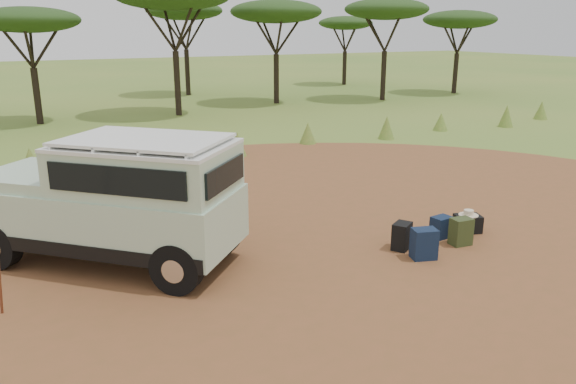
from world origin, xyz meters
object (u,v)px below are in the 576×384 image
backpack_black (402,236)px  hard_case (468,224)px  duffel_navy (441,227)px  backpack_navy (424,244)px  safari_vehicle (115,203)px  backpack_olive (461,232)px

backpack_black → hard_case: backpack_black is taller
duffel_navy → backpack_black: bearing=-179.6°
backpack_black → duffel_navy: bearing=-25.0°
backpack_navy → hard_case: size_ratio=1.11×
safari_vehicle → backpack_black: bearing=23.1°
backpack_black → backpack_navy: (0.07, -0.53, 0.02)m
backpack_navy → backpack_olive: 1.08m
backpack_black → backpack_olive: size_ratio=0.97×
backpack_olive → duffel_navy: bearing=102.4°
safari_vehicle → backpack_olive: size_ratio=8.62×
safari_vehicle → hard_case: bearing=29.3°
hard_case → backpack_olive: bearing=-123.9°
backpack_black → backpack_olive: (1.13, -0.35, 0.01)m
backpack_black → hard_case: size_ratio=1.02×
duffel_navy → safari_vehicle: bearing=157.7°
safari_vehicle → backpack_black: 5.15m
backpack_black → duffel_navy: backpack_black is taller
safari_vehicle → backpack_navy: safari_vehicle is taller
safari_vehicle → backpack_black: safari_vehicle is taller
safari_vehicle → backpack_navy: size_ratio=8.14×
backpack_olive → safari_vehicle: bearing=165.0°
safari_vehicle → backpack_black: (4.74, -1.84, -0.83)m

